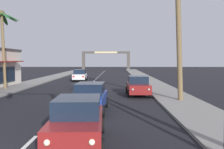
% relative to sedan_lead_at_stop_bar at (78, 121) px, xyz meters
% --- Properties ---
extents(sidewalk_right, '(3.20, 110.00, 0.14)m').
position_rel_sedan_lead_at_stop_bar_xyz_m(sidewalk_right, '(6.00, 17.80, -0.78)').
color(sidewalk_right, gray).
rests_on(sidewalk_right, ground).
extents(sidewalk_left, '(3.20, 110.00, 0.14)m').
position_rel_sedan_lead_at_stop_bar_xyz_m(sidewalk_left, '(-9.60, 17.80, -0.78)').
color(sidewalk_left, gray).
rests_on(sidewalk_left, ground).
extents(lane_markings, '(4.28, 86.63, 0.01)m').
position_rel_sedan_lead_at_stop_bar_xyz_m(lane_markings, '(-1.36, 17.14, -0.85)').
color(lane_markings, silver).
rests_on(lane_markings, ground).
extents(sedan_lead_at_stop_bar, '(2.10, 4.51, 1.68)m').
position_rel_sedan_lead_at_stop_bar_xyz_m(sedan_lead_at_stop_bar, '(0.00, 0.00, 0.00)').
color(sedan_lead_at_stop_bar, maroon).
rests_on(sedan_lead_at_stop_bar, ground).
extents(sedan_third_in_queue, '(2.05, 4.49, 1.68)m').
position_rel_sedan_lead_at_stop_bar_xyz_m(sedan_third_in_queue, '(-0.14, 6.00, 0.00)').
color(sedan_third_in_queue, navy).
rests_on(sedan_third_in_queue, ground).
extents(sedan_oncoming_far, '(2.06, 4.49, 1.68)m').
position_rel_sedan_lead_at_stop_bar_xyz_m(sedan_oncoming_far, '(-3.87, 28.38, 0.00)').
color(sedan_oncoming_far, silver).
rests_on(sedan_oncoming_far, ground).
extents(sedan_parked_nearest_kerb, '(1.99, 4.47, 1.68)m').
position_rel_sedan_lead_at_stop_bar_xyz_m(sedan_parked_nearest_kerb, '(3.28, 12.96, 0.00)').
color(sedan_parked_nearest_kerb, maroon).
rests_on(sedan_parked_nearest_kerb, ground).
extents(palm_left_third, '(3.28, 3.33, 8.06)m').
position_rel_sedan_lead_at_stop_bar_xyz_m(palm_left_third, '(-10.09, 17.05, 5.18)').
color(palm_left_third, brown).
rests_on(palm_left_third, ground).
extents(palm_right_second, '(3.94, 4.06, 10.30)m').
position_rel_sedan_lead_at_stop_bar_xyz_m(palm_right_second, '(5.79, 9.58, 6.32)').
color(palm_right_second, brown).
rests_on(palm_right_second, ground).
extents(town_gateway_arch, '(15.10, 0.90, 5.81)m').
position_rel_sedan_lead_at_stop_bar_xyz_m(town_gateway_arch, '(-1.80, 72.58, 3.00)').
color(town_gateway_arch, '#423D38').
rests_on(town_gateway_arch, ground).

